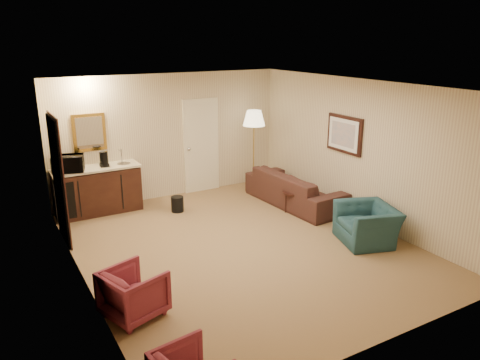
% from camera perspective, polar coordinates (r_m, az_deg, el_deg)
% --- Properties ---
extents(ground, '(6.00, 6.00, 0.00)m').
position_cam_1_polar(ground, '(7.80, 0.18, -8.01)').
color(ground, '#9B6F4F').
rests_on(ground, ground).
extents(room_walls, '(5.02, 6.01, 2.61)m').
position_cam_1_polar(room_walls, '(7.85, -3.25, 5.38)').
color(room_walls, beige).
rests_on(room_walls, ground).
extents(wetbar_cabinet, '(1.64, 0.58, 0.92)m').
position_cam_1_polar(wetbar_cabinet, '(9.47, -16.97, -1.18)').
color(wetbar_cabinet, '#351B11').
rests_on(wetbar_cabinet, ground).
extents(sofa, '(0.81, 2.33, 0.90)m').
position_cam_1_polar(sofa, '(9.57, 6.72, -0.39)').
color(sofa, black).
rests_on(sofa, ground).
extents(teal_armchair, '(0.89, 1.11, 0.84)m').
position_cam_1_polar(teal_armchair, '(8.07, 15.29, -4.52)').
color(teal_armchair, '#1D444A').
rests_on(teal_armchair, ground).
extents(rose_chair_near, '(0.80, 0.83, 0.68)m').
position_cam_1_polar(rose_chair_near, '(6.00, -12.86, -13.02)').
color(rose_chair_near, maroon).
rests_on(rose_chair_near, ground).
extents(coffee_table, '(0.88, 0.73, 0.43)m').
position_cam_1_polar(coffee_table, '(9.28, 7.25, -2.49)').
color(coffee_table, black).
rests_on(coffee_table, ground).
extents(floor_lamp, '(0.51, 0.51, 1.80)m').
position_cam_1_polar(floor_lamp, '(10.28, 1.68, 3.56)').
color(floor_lamp, gold).
rests_on(floor_lamp, ground).
extents(waste_bin, '(0.28, 0.28, 0.31)m').
position_cam_1_polar(waste_bin, '(9.28, -7.64, -2.93)').
color(waste_bin, black).
rests_on(waste_bin, ground).
extents(microwave, '(0.62, 0.45, 0.38)m').
position_cam_1_polar(microwave, '(9.14, -20.26, 2.10)').
color(microwave, black).
rests_on(microwave, wetbar_cabinet).
extents(coffee_maker, '(0.18, 0.18, 0.30)m').
position_cam_1_polar(coffee_maker, '(9.30, -16.26, 2.47)').
color(coffee_maker, black).
rests_on(coffee_maker, wetbar_cabinet).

